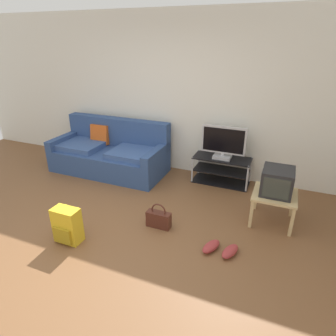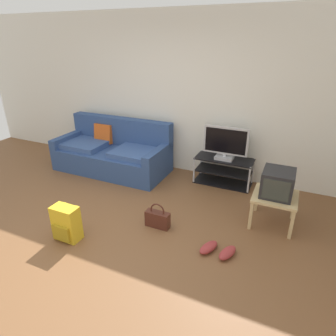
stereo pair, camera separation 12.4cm
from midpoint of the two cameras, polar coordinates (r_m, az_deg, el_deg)
name	(u,v)px [view 2 (the right image)]	position (r m, az deg, el deg)	size (l,w,h in m)	color
ground_plane	(100,242)	(3.73, -12.23, -14.01)	(9.00, 9.80, 0.02)	brown
wall_back	(179,95)	(5.17, 2.90, 14.00)	(9.00, 0.10, 2.70)	silver
couch	(113,153)	(5.45, -10.00, 2.97)	(2.05, 0.93, 0.91)	navy
tv_stand	(223,171)	(4.96, 11.51, -0.57)	(0.94, 0.41, 0.45)	black
flat_tv	(225,144)	(4.76, 11.93, 4.71)	(0.71, 0.22, 0.54)	#B2B2B7
side_table	(275,199)	(4.02, 21.03, -5.78)	(0.54, 0.54, 0.42)	tan
crt_tv	(278,183)	(3.93, 21.54, -2.77)	(0.38, 0.42, 0.33)	#232326
backpack	(66,223)	(3.75, -18.39, -10.29)	(0.32, 0.26, 0.44)	gold
handbag	(158,219)	(3.82, -1.12, -9.89)	(0.32, 0.12, 0.34)	#4C2319
sneakers_pair	(218,250)	(3.51, 10.79, -15.52)	(0.44, 0.31, 0.09)	#993333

